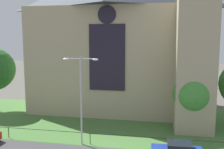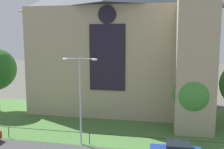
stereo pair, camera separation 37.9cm
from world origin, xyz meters
name	(u,v)px [view 2 (the right image)]	position (x,y,z in m)	size (l,w,h in m)	color
ground	(121,121)	(0.00, 10.00, 0.00)	(160.00, 160.00, 0.00)	#56544C
grass_verge	(118,127)	(0.00, 8.00, 0.00)	(120.00, 20.00, 0.01)	#477538
church_building	(121,36)	(-1.01, 15.85, 10.27)	(23.20, 16.20, 26.00)	tan
iron_railing	(89,134)	(-1.79, 2.50, 0.98)	(34.12, 0.07, 1.13)	black
tree_right_near	(192,94)	(7.99, 7.83, 4.15)	(4.10, 4.10, 6.24)	brown
streetlamp_near	(80,89)	(-2.59, 2.40, 5.31)	(3.37, 0.26, 8.36)	#B2B2B7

